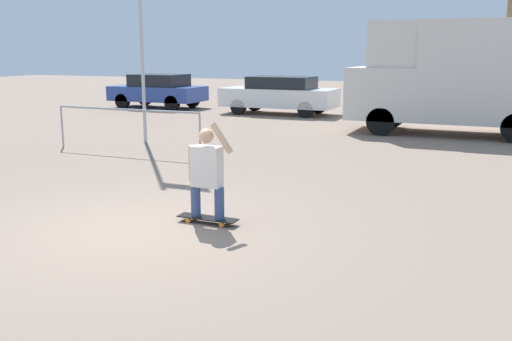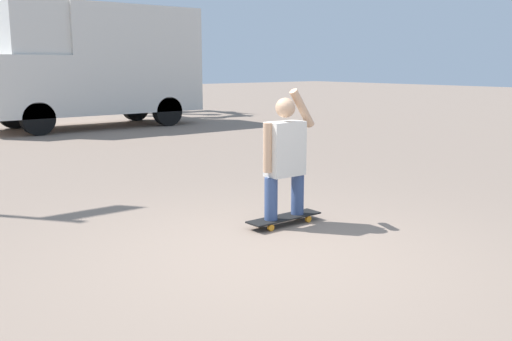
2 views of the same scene
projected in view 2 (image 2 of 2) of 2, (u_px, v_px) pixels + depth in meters
ground_plane at (266, 256)px, 5.17m from camera, size 80.00×80.00×0.00m
skateboard at (284, 218)px, 6.19m from camera, size 0.90×0.23×0.09m
person_skateboarder at (285, 152)px, 6.06m from camera, size 0.70×0.22×1.38m
camper_van at (95, 62)px, 15.68m from camera, size 5.87×2.25×3.29m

